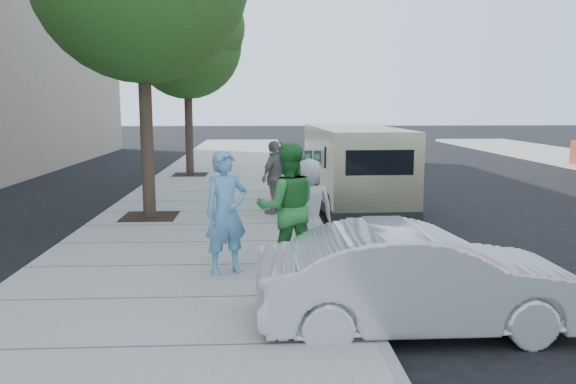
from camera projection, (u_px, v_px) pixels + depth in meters
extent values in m
plane|color=black|center=(251.00, 249.00, 10.34)|extent=(120.00, 120.00, 0.00)
cube|color=gray|center=(197.00, 246.00, 10.28)|extent=(5.00, 60.00, 0.15)
cube|color=gray|center=(329.00, 244.00, 10.41)|extent=(0.12, 60.00, 0.16)
cube|color=black|center=(150.00, 216.00, 12.57)|extent=(1.20, 1.20, 0.01)
cylinder|color=#38281E|center=(146.00, 128.00, 12.26)|extent=(0.28, 0.28, 3.96)
cube|color=black|center=(190.00, 174.00, 20.06)|extent=(1.20, 1.20, 0.01)
cylinder|color=#38281E|center=(189.00, 125.00, 19.79)|extent=(0.28, 0.28, 3.52)
sphere|color=#194C1B|center=(187.00, 43.00, 19.36)|extent=(3.80, 3.80, 3.80)
sphere|color=#194C1B|center=(203.00, 27.00, 18.92)|extent=(2.85, 2.85, 2.85)
sphere|color=#194C1B|center=(174.00, 36.00, 19.78)|extent=(2.66, 2.66, 2.66)
cylinder|color=gray|center=(313.00, 196.00, 11.53)|extent=(0.06, 0.06, 1.24)
cube|color=gray|center=(313.00, 164.00, 11.43)|extent=(0.25, 0.12, 0.09)
cube|color=#2D2D30|center=(308.00, 156.00, 11.42)|extent=(0.16, 0.14, 0.24)
cube|color=#2D2D30|center=(317.00, 156.00, 11.38)|extent=(0.16, 0.14, 0.24)
cube|color=#BEB888|center=(354.00, 165.00, 14.00)|extent=(2.06, 5.16, 1.88)
cube|color=#BEB888|center=(335.00, 171.00, 16.81)|extent=(1.75, 0.58, 0.80)
cube|color=black|center=(380.00, 163.00, 11.44)|extent=(1.41, 0.07, 0.52)
cylinder|color=black|center=(312.00, 187.00, 15.71)|extent=(0.27, 0.72, 0.72)
cylinder|color=black|center=(370.00, 186.00, 15.85)|extent=(0.27, 0.72, 0.72)
cylinder|color=black|center=(333.00, 209.00, 12.30)|extent=(0.27, 0.72, 0.72)
cylinder|color=black|center=(407.00, 208.00, 12.44)|extent=(0.27, 0.72, 0.72)
imported|color=silver|center=(419.00, 279.00, 6.52)|extent=(3.81, 1.36, 1.25)
imported|color=#5D9CC6|center=(226.00, 213.00, 8.25)|extent=(0.79, 0.68, 1.82)
imported|color=#2A8133|center=(287.00, 208.00, 8.35)|extent=(1.02, 0.83, 1.93)
imported|color=#AFB0B2|center=(309.00, 208.00, 9.21)|extent=(0.84, 0.60, 1.62)
imported|color=gray|center=(275.00, 177.00, 12.82)|extent=(0.90, 1.04, 1.68)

